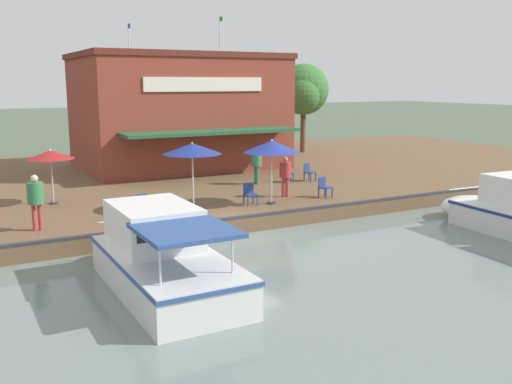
% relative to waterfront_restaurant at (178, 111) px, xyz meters
% --- Properties ---
extents(ground_plane, '(220.00, 220.00, 0.00)m').
position_rel_waterfront_restaurant_xyz_m(ground_plane, '(13.24, -2.88, -3.73)').
color(ground_plane, '#4C5B47').
extents(quay_deck, '(22.00, 56.00, 0.60)m').
position_rel_waterfront_restaurant_xyz_m(quay_deck, '(2.24, -2.88, -3.43)').
color(quay_deck, brown).
rests_on(quay_deck, ground).
extents(quay_edge_fender, '(0.20, 50.40, 0.10)m').
position_rel_waterfront_restaurant_xyz_m(quay_edge_fender, '(13.14, -2.88, -3.08)').
color(quay_edge_fender, '#2D2D33').
rests_on(quay_edge_fender, quay_deck).
extents(waterfront_restaurant, '(9.66, 10.83, 8.39)m').
position_rel_waterfront_restaurant_xyz_m(waterfront_restaurant, '(0.00, 0.00, 0.00)').
color(waterfront_restaurant, brown).
rests_on(waterfront_restaurant, quay_deck).
extents(patio_umbrella_by_entrance, '(2.20, 2.20, 2.54)m').
position_rel_waterfront_restaurant_xyz_m(patio_umbrella_by_entrance, '(11.47, -0.51, -0.86)').
color(patio_umbrella_by_entrance, '#B7B7B7').
rests_on(patio_umbrella_by_entrance, quay_deck).
extents(patio_umbrella_far_corner, '(1.82, 1.82, 2.16)m').
position_rel_waterfront_restaurant_xyz_m(patio_umbrella_far_corner, '(7.42, -8.08, -1.19)').
color(patio_umbrella_far_corner, '#B7B7B7').
rests_on(patio_umbrella_far_corner, quay_deck).
extents(patio_umbrella_near_quay_edge, '(2.17, 2.17, 2.56)m').
position_rel_waterfront_restaurant_xyz_m(patio_umbrella_near_quay_edge, '(11.08, -3.65, -0.82)').
color(patio_umbrella_near_quay_edge, '#B7B7B7').
rests_on(patio_umbrella_near_quay_edge, quay_deck).
extents(cafe_chair_under_first_umbrella, '(0.57, 0.57, 0.85)m').
position_rel_waterfront_restaurant_xyz_m(cafe_chair_under_first_umbrella, '(7.73, 3.73, -2.65)').
color(cafe_chair_under_first_umbrella, navy).
rests_on(cafe_chair_under_first_umbrella, quay_deck).
extents(cafe_chair_mid_patio, '(0.50, 0.50, 0.85)m').
position_rel_waterfront_restaurant_xyz_m(cafe_chair_mid_patio, '(11.48, -5.70, -2.65)').
color(cafe_chair_mid_patio, navy).
rests_on(cafe_chair_mid_patio, quay_deck).
extents(cafe_chair_beside_entrance, '(0.54, 0.54, 0.85)m').
position_rel_waterfront_restaurant_xyz_m(cafe_chair_beside_entrance, '(11.42, 2.05, -2.65)').
color(cafe_chair_beside_entrance, navy).
rests_on(cafe_chair_beside_entrance, quay_deck).
extents(cafe_chair_back_row_seat, '(0.46, 0.46, 0.85)m').
position_rel_waterfront_restaurant_xyz_m(cafe_chair_back_row_seat, '(11.24, -1.35, -2.65)').
color(cafe_chair_back_row_seat, navy).
rests_on(cafe_chair_back_row_seat, quay_deck).
extents(cafe_chair_far_corner_seat, '(0.53, 0.53, 0.85)m').
position_rel_waterfront_restaurant_xyz_m(cafe_chair_far_corner_seat, '(7.50, 2.67, -2.65)').
color(cafe_chair_far_corner_seat, navy).
rests_on(cafe_chair_far_corner_seat, quay_deck).
extents(person_near_entrance, '(0.50, 0.50, 1.75)m').
position_rel_waterfront_restaurant_xyz_m(person_near_entrance, '(7.31, 1.07, -2.02)').
color(person_near_entrance, '#337547').
rests_on(person_near_entrance, quay_deck).
extents(person_mid_patio, '(0.52, 0.52, 1.82)m').
position_rel_waterfront_restaurant_xyz_m(person_mid_patio, '(11.48, -9.22, -1.97)').
color(person_mid_patio, '#B23338').
rests_on(person_mid_patio, quay_deck).
extents(person_at_quay_edge, '(0.48, 0.48, 1.68)m').
position_rel_waterfront_restaurant_xyz_m(person_at_quay_edge, '(10.54, 0.69, -2.07)').
color(person_at_quay_edge, '#B23338').
rests_on(person_at_quay_edge, quay_deck).
extents(motorboat_mid_row, '(6.57, 2.53, 2.08)m').
position_rel_waterfront_restaurant_xyz_m(motorboat_mid_row, '(16.71, -6.94, -2.88)').
color(motorboat_mid_row, silver).
rests_on(motorboat_mid_row, river_water).
extents(tree_downstream_bank, '(3.59, 3.42, 5.96)m').
position_rel_waterfront_restaurant_xyz_m(tree_downstream_bank, '(-2.03, 9.68, 1.01)').
color(tree_downstream_bank, brown).
rests_on(tree_downstream_bank, quay_deck).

